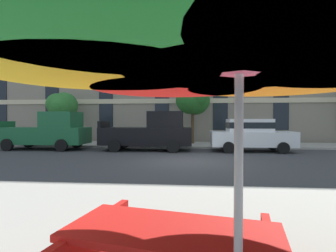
{
  "coord_description": "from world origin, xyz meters",
  "views": [
    {
      "loc": [
        0.05,
        -10.75,
        1.68
      ],
      "look_at": [
        -1.22,
        3.2,
        1.4
      ],
      "focal_mm": 27.62,
      "sensor_mm": 36.0,
      "label": 1
    }
  ],
  "objects_px": {
    "patio_umbrella": "(239,37)",
    "pickup_black": "(151,132)",
    "sedan_white": "(251,134)",
    "street_tree_middle": "(194,99)",
    "street_tree_left": "(62,106)",
    "pickup_green": "(48,132)"
  },
  "relations": [
    {
      "from": "street_tree_left",
      "to": "pickup_black",
      "type": "bearing_deg",
      "value": -26.37
    },
    {
      "from": "street_tree_middle",
      "to": "patio_umbrella",
      "type": "bearing_deg",
      "value": -89.44
    },
    {
      "from": "sedan_white",
      "to": "street_tree_middle",
      "type": "height_order",
      "value": "street_tree_middle"
    },
    {
      "from": "pickup_green",
      "to": "street_tree_left",
      "type": "height_order",
      "value": "street_tree_left"
    },
    {
      "from": "pickup_black",
      "to": "street_tree_middle",
      "type": "bearing_deg",
      "value": 54.64
    },
    {
      "from": "pickup_black",
      "to": "street_tree_left",
      "type": "height_order",
      "value": "street_tree_left"
    },
    {
      "from": "patio_umbrella",
      "to": "pickup_black",
      "type": "bearing_deg",
      "value": 101.63
    },
    {
      "from": "patio_umbrella",
      "to": "street_tree_middle",
      "type": "bearing_deg",
      "value": 90.56
    },
    {
      "from": "sedan_white",
      "to": "street_tree_left",
      "type": "height_order",
      "value": "street_tree_left"
    },
    {
      "from": "sedan_white",
      "to": "street_tree_left",
      "type": "relative_size",
      "value": 1.17
    },
    {
      "from": "street_tree_left",
      "to": "street_tree_middle",
      "type": "height_order",
      "value": "street_tree_middle"
    },
    {
      "from": "pickup_black",
      "to": "sedan_white",
      "type": "height_order",
      "value": "pickup_black"
    },
    {
      "from": "pickup_green",
      "to": "sedan_white",
      "type": "bearing_deg",
      "value": -0.0
    },
    {
      "from": "pickup_green",
      "to": "sedan_white",
      "type": "xyz_separation_m",
      "value": [
        11.66,
        -0.0,
        -0.08
      ]
    },
    {
      "from": "street_tree_left",
      "to": "patio_umbrella",
      "type": "xyz_separation_m",
      "value": [
        9.7,
        -16.21,
        -0.54
      ]
    },
    {
      "from": "patio_umbrella",
      "to": "sedan_white",
      "type": "bearing_deg",
      "value": 77.07
    },
    {
      "from": "sedan_white",
      "to": "pickup_green",
      "type": "bearing_deg",
      "value": 180.0
    },
    {
      "from": "sedan_white",
      "to": "street_tree_left",
      "type": "bearing_deg",
      "value": 164.44
    },
    {
      "from": "pickup_green",
      "to": "street_tree_middle",
      "type": "relative_size",
      "value": 1.2
    },
    {
      "from": "pickup_black",
      "to": "street_tree_middle",
      "type": "distance_m",
      "value": 4.77
    },
    {
      "from": "street_tree_left",
      "to": "patio_umbrella",
      "type": "relative_size",
      "value": 1.07
    },
    {
      "from": "sedan_white",
      "to": "patio_umbrella",
      "type": "xyz_separation_m",
      "value": [
        -2.92,
        -12.7,
        1.28
      ]
    }
  ]
}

